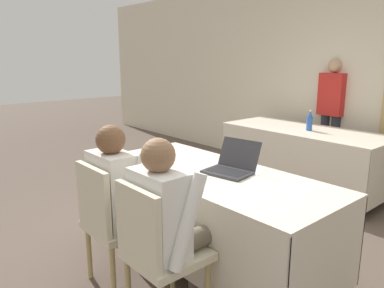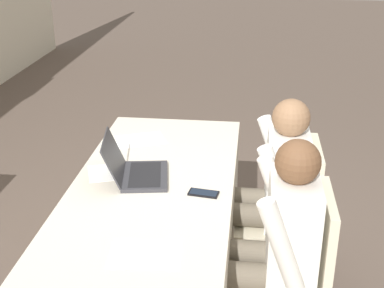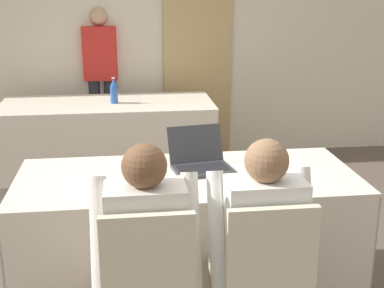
# 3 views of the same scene
# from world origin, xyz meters

# --- Properties ---
(wall_back) EXTENTS (12.00, 0.06, 2.70)m
(wall_back) POSITION_xyz_m (0.00, 2.78, 1.35)
(wall_back) COLOR beige
(wall_back) RESTS_ON ground_plane
(curtain_panel) EXTENTS (0.72, 0.04, 2.65)m
(curtain_panel) POSITION_xyz_m (0.44, 2.72, 1.33)
(curtain_panel) COLOR tan
(curtain_panel) RESTS_ON ground_plane
(conference_table_near) EXTENTS (1.96, 0.83, 0.76)m
(conference_table_near) POSITION_xyz_m (0.00, 0.00, 0.58)
(conference_table_near) COLOR beige
(conference_table_near) RESTS_ON ground_plane
(conference_table_far) EXTENTS (1.96, 0.83, 0.76)m
(conference_table_far) POSITION_xyz_m (-0.51, 2.03, 0.58)
(conference_table_far) COLOR beige
(conference_table_far) RESTS_ON ground_plane
(laptop) EXTENTS (0.38, 0.37, 0.23)m
(laptop) POSITION_xyz_m (0.09, 0.10, 0.80)
(laptop) COLOR #333338
(laptop) RESTS_ON conference_table_near
(cell_phone) EXTENTS (0.09, 0.16, 0.01)m
(cell_phone) POSITION_xyz_m (-0.04, -0.27, 0.76)
(cell_phone) COLOR black
(cell_phone) RESTS_ON conference_table_near
(paper_beside_laptop) EXTENTS (0.30, 0.35, 0.00)m
(paper_beside_laptop) POSITION_xyz_m (0.15, 0.22, 0.76)
(paper_beside_laptop) COLOR white
(paper_beside_laptop) RESTS_ON conference_table_near
(paper_centre_table) EXTENTS (0.23, 0.31, 0.00)m
(paper_centre_table) POSITION_xyz_m (-0.58, -0.08, 0.76)
(paper_centre_table) COLOR white
(paper_centre_table) RESTS_ON conference_table_near
(paper_left_edge) EXTENTS (0.31, 0.35, 0.00)m
(paper_left_edge) POSITION_xyz_m (0.60, 0.18, 0.76)
(paper_left_edge) COLOR white
(paper_left_edge) RESTS_ON conference_table_near
(water_bottle) EXTENTS (0.07, 0.07, 0.24)m
(water_bottle) POSITION_xyz_m (-0.44, 2.00, 0.86)
(water_bottle) COLOR #2D5BB7
(water_bottle) RESTS_ON conference_table_far
(chair_near_left) EXTENTS (0.44, 0.44, 0.90)m
(chair_near_left) POSITION_xyz_m (-0.27, -0.72, 0.50)
(chair_near_left) COLOR tan
(chair_near_left) RESTS_ON ground_plane
(chair_near_right) EXTENTS (0.44, 0.44, 0.90)m
(chair_near_right) POSITION_xyz_m (0.27, -0.72, 0.50)
(chair_near_right) COLOR tan
(chair_near_right) RESTS_ON ground_plane
(person_checkered_shirt) EXTENTS (0.50, 0.52, 1.16)m
(person_checkered_shirt) POSITION_xyz_m (-0.27, -0.62, 0.66)
(person_checkered_shirt) COLOR #665B4C
(person_checkered_shirt) RESTS_ON ground_plane
(person_white_shirt) EXTENTS (0.50, 0.52, 1.16)m
(person_white_shirt) POSITION_xyz_m (0.27, -0.62, 0.66)
(person_white_shirt) COLOR #665B4C
(person_white_shirt) RESTS_ON ground_plane
(person_red_shirt) EXTENTS (0.35, 0.23, 1.59)m
(person_red_shirt) POSITION_xyz_m (-0.57, 2.75, 0.91)
(person_red_shirt) COLOR #33333D
(person_red_shirt) RESTS_ON ground_plane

